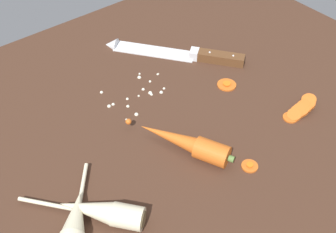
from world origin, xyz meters
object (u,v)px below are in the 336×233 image
at_px(parsnip_mid_left, 101,212).
at_px(carrot_slice_stray_near, 250,165).
at_px(chefs_knife, 171,52).
at_px(carrot_slice_stray_mid, 227,84).
at_px(parsnip_front, 74,225).
at_px(whole_carrot, 186,143).
at_px(carrot_slice_stack, 301,109).

relative_size(parsnip_mid_left, carrot_slice_stray_near, 5.97).
xyz_separation_m(chefs_knife, carrot_slice_stray_mid, (0.02, -0.17, -0.00)).
bearing_deg(parsnip_mid_left, carrot_slice_stray_mid, 16.00).
relative_size(parsnip_front, parsnip_mid_left, 0.90).
bearing_deg(chefs_knife, whole_carrot, -123.70).
distance_m(parsnip_mid_left, carrot_slice_stray_mid, 0.42).
height_order(chefs_knife, carrot_slice_stray_mid, chefs_knife).
bearing_deg(carrot_slice_stray_near, whole_carrot, 121.76).
distance_m(carrot_slice_stray_near, carrot_slice_stray_mid, 0.23).
distance_m(whole_carrot, carrot_slice_stray_mid, 0.22).
distance_m(parsnip_front, parsnip_mid_left, 0.05).
height_order(parsnip_front, parsnip_mid_left, same).
xyz_separation_m(chefs_knife, carrot_slice_stray_near, (-0.11, -0.36, -0.00)).
relative_size(carrot_slice_stack, carrot_slice_stray_mid, 2.03).
bearing_deg(whole_carrot, chefs_knife, 56.30).
distance_m(parsnip_front, carrot_slice_stray_mid, 0.46).
bearing_deg(carrot_slice_stray_near, carrot_slice_stack, 10.10).
distance_m(parsnip_front, carrot_slice_stack, 0.51).
height_order(whole_carrot, carrot_slice_stray_mid, whole_carrot).
bearing_deg(carrot_slice_stray_mid, parsnip_front, -166.23).
distance_m(chefs_knife, parsnip_mid_left, 0.47).
height_order(parsnip_front, carrot_slice_stray_mid, parsnip_front).
xyz_separation_m(carrot_slice_stack, carrot_slice_stray_near, (-0.19, -0.03, -0.01)).
relative_size(parsnip_front, carrot_slice_stack, 1.91).
xyz_separation_m(parsnip_mid_left, carrot_slice_stack, (0.46, -0.04, -0.01)).
relative_size(whole_carrot, carrot_slice_stack, 2.41).
bearing_deg(carrot_slice_stray_mid, whole_carrot, -155.64).
relative_size(parsnip_mid_left, carrot_slice_stack, 2.13).
bearing_deg(carrot_slice_stack, chefs_knife, 103.49).
bearing_deg(whole_carrot, parsnip_mid_left, -172.67).
relative_size(chefs_knife, whole_carrot, 1.43).
bearing_deg(parsnip_mid_left, whole_carrot, 7.33).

